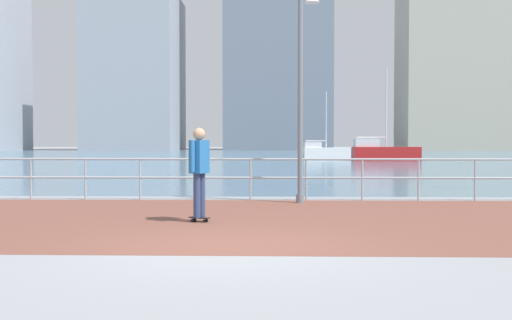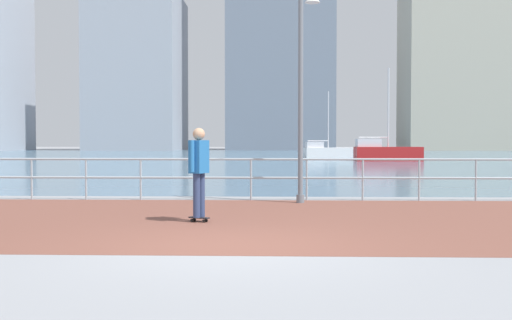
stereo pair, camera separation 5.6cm
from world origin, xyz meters
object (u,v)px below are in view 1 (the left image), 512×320
Objects in this scene: lamppost at (304,74)px; skateboarder at (199,166)px; sailboat_red at (384,152)px; sailboat_teal at (324,151)px.

lamppost is 4.46m from skateboarder.
skateboarder is 35.91m from sailboat_red.
skateboarder is at bearing -105.60° from sailboat_red.
skateboarder is at bearing -97.78° from sailboat_teal.
sailboat_teal is 9.77m from sailboat_red.
sailboat_red is at bearing 74.40° from skateboarder.
skateboarder is 0.29× the size of sailboat_teal.
sailboat_teal is 0.86× the size of sailboat_red.
skateboarder is (-2.08, -3.38, -2.05)m from lamppost.
sailboat_teal is (5.96, 43.63, -0.47)m from skateboarder.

